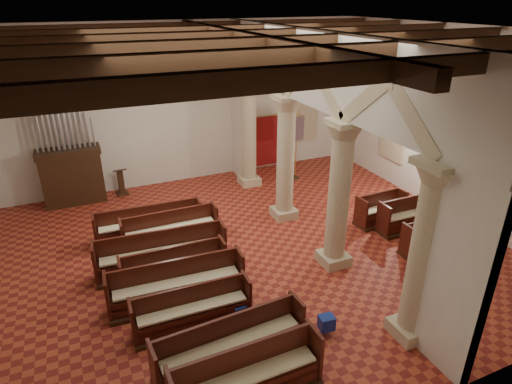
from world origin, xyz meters
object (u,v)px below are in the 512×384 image
object	(u,v)px
nave_pew_0	(248,383)
lectern	(121,183)
pipe_organ	(71,166)
processional_banner	(296,158)
aisle_pew_0	(434,241)

from	to	relation	value
nave_pew_0	lectern	bearing A→B (deg)	93.92
pipe_organ	lectern	xyz separation A→B (m)	(1.59, -0.01, -0.93)
lectern	nave_pew_0	size ratio (longest dim) A/B	0.38
processional_banner	nave_pew_0	bearing A→B (deg)	-128.03
pipe_organ	aisle_pew_0	world-z (taller)	pipe_organ
lectern	aisle_pew_0	bearing A→B (deg)	-50.34
pipe_organ	aisle_pew_0	xyz separation A→B (m)	(9.28, -7.65, -1.03)
lectern	processional_banner	bearing A→B (deg)	-15.36
nave_pew_0	processional_banner	bearing A→B (deg)	55.93
aisle_pew_0	nave_pew_0	bearing A→B (deg)	-159.51
lectern	aisle_pew_0	distance (m)	10.84
lectern	processional_banner	size ratio (longest dim) A/B	0.39
pipe_organ	nave_pew_0	distance (m)	10.42
lectern	nave_pew_0	xyz separation A→B (m)	(0.87, -10.07, -0.08)
pipe_organ	nave_pew_0	bearing A→B (deg)	-76.31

